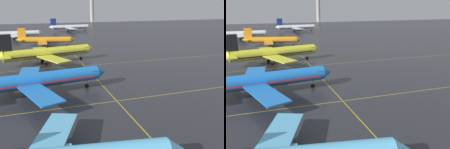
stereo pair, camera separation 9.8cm
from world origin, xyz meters
TOP-DOWN VIEW (x-y plane):
  - airliner_second_row at (-18.75, 45.80)m, footprint 39.37×33.69m
  - airliner_third_row at (-13.11, 81.63)m, footprint 40.54×34.44m
  - airliner_far_left_stand at (-11.08, 125.00)m, footprint 33.04×28.08m
  - airliner_far_right_stand at (-28.46, 160.41)m, footprint 35.53×30.71m
  - airliner_distant_taxiway at (14.47, 195.92)m, footprint 36.99×31.89m
  - taxiway_markings at (0.00, 35.60)m, footprint 151.48×124.08m
  - control_tower at (62.71, 308.43)m, footprint 8.82×8.82m

SIDE VIEW (x-z plane):
  - taxiway_markings at x=0.00m, z-range 0.00..0.01m
  - airliner_far_left_stand at x=-11.08m, z-range -1.64..8.71m
  - airliner_far_right_stand at x=-28.46m, z-range -1.75..9.31m
  - airliner_distant_taxiway at x=14.47m, z-range -1.82..9.68m
  - airliner_second_row at x=-18.75m, z-range -1.94..10.30m
  - airliner_third_row at x=-13.11m, z-range -2.01..10.68m
  - control_tower at x=62.71m, z-range 3.18..46.97m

